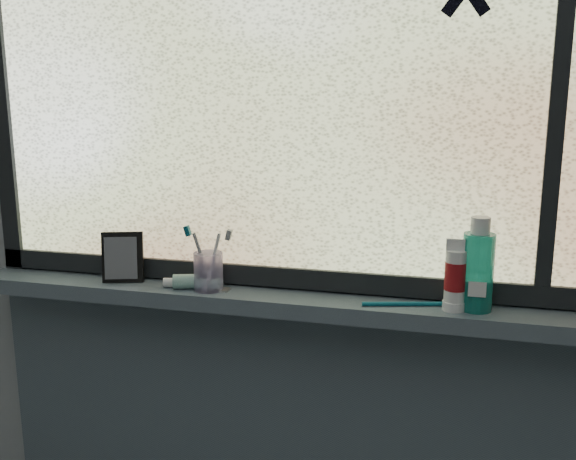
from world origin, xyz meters
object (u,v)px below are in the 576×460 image
(toothbrush_cup, at_px, (208,271))
(mouthwash_bottle, at_px, (478,264))
(vanity_mirror, at_px, (123,257))
(cream_tube, at_px, (456,273))

(toothbrush_cup, relative_size, mouthwash_bottle, 0.54)
(toothbrush_cup, height_order, mouthwash_bottle, mouthwash_bottle)
(vanity_mirror, xyz_separation_m, cream_tube, (0.83, -0.02, 0.02))
(mouthwash_bottle, bearing_deg, toothbrush_cup, -178.95)
(vanity_mirror, height_order, cream_tube, cream_tube)
(vanity_mirror, distance_m, toothbrush_cup, 0.24)
(vanity_mirror, bearing_deg, cream_tube, -19.60)
(mouthwash_bottle, bearing_deg, cream_tube, -162.86)
(vanity_mirror, xyz_separation_m, mouthwash_bottle, (0.88, -0.00, 0.04))
(vanity_mirror, xyz_separation_m, toothbrush_cup, (0.24, -0.01, -0.02))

